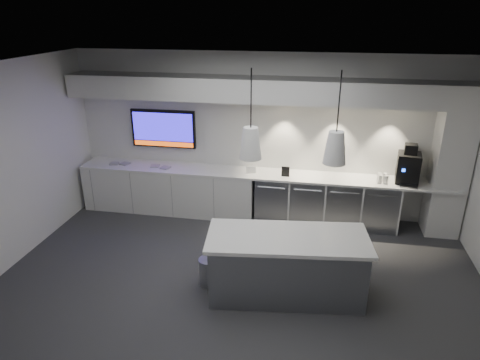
% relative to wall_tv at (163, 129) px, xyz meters
% --- Properties ---
extents(floor, '(7.00, 7.00, 0.00)m').
position_rel_wall_tv_xyz_m(floor, '(1.90, -2.45, -1.56)').
color(floor, '#313234').
rests_on(floor, ground).
extents(ceiling, '(7.00, 7.00, 0.00)m').
position_rel_wall_tv_xyz_m(ceiling, '(1.90, -2.45, 1.44)').
color(ceiling, black).
rests_on(ceiling, wall_back).
extents(wall_back, '(7.00, 0.00, 7.00)m').
position_rel_wall_tv_xyz_m(wall_back, '(1.90, 0.05, -0.06)').
color(wall_back, silver).
rests_on(wall_back, floor).
extents(wall_front, '(7.00, 0.00, 7.00)m').
position_rel_wall_tv_xyz_m(wall_front, '(1.90, -4.95, -0.06)').
color(wall_front, silver).
rests_on(wall_front, floor).
extents(wall_left, '(0.00, 7.00, 7.00)m').
position_rel_wall_tv_xyz_m(wall_left, '(-1.60, -2.45, -0.06)').
color(wall_left, silver).
rests_on(wall_left, floor).
extents(back_counter, '(6.80, 0.65, 0.04)m').
position_rel_wall_tv_xyz_m(back_counter, '(1.90, -0.27, -0.68)').
color(back_counter, white).
rests_on(back_counter, left_base_cabinets).
extents(left_base_cabinets, '(3.30, 0.63, 0.86)m').
position_rel_wall_tv_xyz_m(left_base_cabinets, '(0.15, -0.27, -1.13)').
color(left_base_cabinets, silver).
rests_on(left_base_cabinets, floor).
extents(fridge_unit_a, '(0.60, 0.61, 0.85)m').
position_rel_wall_tv_xyz_m(fridge_unit_a, '(2.15, -0.27, -1.13)').
color(fridge_unit_a, gray).
rests_on(fridge_unit_a, floor).
extents(fridge_unit_b, '(0.60, 0.61, 0.85)m').
position_rel_wall_tv_xyz_m(fridge_unit_b, '(2.78, -0.27, -1.13)').
color(fridge_unit_b, gray).
rests_on(fridge_unit_b, floor).
extents(fridge_unit_c, '(0.60, 0.61, 0.85)m').
position_rel_wall_tv_xyz_m(fridge_unit_c, '(3.41, -0.27, -1.13)').
color(fridge_unit_c, gray).
rests_on(fridge_unit_c, floor).
extents(fridge_unit_d, '(0.60, 0.61, 0.85)m').
position_rel_wall_tv_xyz_m(fridge_unit_d, '(4.04, -0.27, -1.13)').
color(fridge_unit_d, gray).
rests_on(fridge_unit_d, floor).
extents(backsplash, '(4.60, 0.03, 1.30)m').
position_rel_wall_tv_xyz_m(backsplash, '(3.10, 0.03, -0.01)').
color(backsplash, silver).
rests_on(backsplash, wall_back).
extents(soffit, '(6.90, 0.60, 0.40)m').
position_rel_wall_tv_xyz_m(soffit, '(1.90, -0.25, 0.84)').
color(soffit, silver).
rests_on(soffit, wall_back).
extents(column, '(0.55, 0.55, 2.60)m').
position_rel_wall_tv_xyz_m(column, '(5.10, -0.25, -0.26)').
color(column, silver).
rests_on(column, floor).
extents(wall_tv, '(1.25, 0.07, 0.72)m').
position_rel_wall_tv_xyz_m(wall_tv, '(0.00, 0.00, 0.00)').
color(wall_tv, black).
rests_on(wall_tv, wall_back).
extents(island, '(2.22, 1.15, 0.90)m').
position_rel_wall_tv_xyz_m(island, '(2.59, -2.54, -1.10)').
color(island, gray).
rests_on(island, floor).
extents(bin, '(0.36, 0.36, 0.40)m').
position_rel_wall_tv_xyz_m(bin, '(1.49, -2.50, -1.36)').
color(bin, gray).
rests_on(bin, floor).
extents(coffee_machine, '(0.42, 0.58, 0.67)m').
position_rel_wall_tv_xyz_m(coffee_machine, '(4.44, -0.25, -0.38)').
color(coffee_machine, black).
rests_on(coffee_machine, back_counter).
extents(sign_black, '(0.14, 0.03, 0.18)m').
position_rel_wall_tv_xyz_m(sign_black, '(2.37, -0.37, -0.57)').
color(sign_black, black).
rests_on(sign_black, back_counter).
extents(sign_white, '(0.18, 0.07, 0.14)m').
position_rel_wall_tv_xyz_m(sign_white, '(1.75, -0.34, -0.59)').
color(sign_white, white).
rests_on(sign_white, back_counter).
extents(cup_cluster, '(0.17, 0.17, 0.15)m').
position_rel_wall_tv_xyz_m(cup_cluster, '(4.03, -0.35, -0.59)').
color(cup_cluster, silver).
rests_on(cup_cluster, back_counter).
extents(tray_a, '(0.19, 0.19, 0.02)m').
position_rel_wall_tv_xyz_m(tray_a, '(-0.92, -0.32, -0.65)').
color(tray_a, '#989898').
rests_on(tray_a, back_counter).
extents(tray_b, '(0.20, 0.20, 0.02)m').
position_rel_wall_tv_xyz_m(tray_b, '(-0.71, -0.30, -0.65)').
color(tray_b, '#989898').
rests_on(tray_b, back_counter).
extents(tray_c, '(0.19, 0.19, 0.02)m').
position_rel_wall_tv_xyz_m(tray_c, '(-0.10, -0.31, -0.65)').
color(tray_c, '#989898').
rests_on(tray_c, back_counter).
extents(tray_d, '(0.20, 0.20, 0.02)m').
position_rel_wall_tv_xyz_m(tray_d, '(0.12, -0.37, -0.65)').
color(tray_d, '#989898').
rests_on(tray_d, back_counter).
extents(pendant_left, '(0.28, 0.28, 1.09)m').
position_rel_wall_tv_xyz_m(pendant_left, '(2.08, -2.54, 0.59)').
color(pendant_left, silver).
rests_on(pendant_left, ceiling).
extents(pendant_right, '(0.28, 0.28, 1.09)m').
position_rel_wall_tv_xyz_m(pendant_right, '(3.10, -2.54, 0.59)').
color(pendant_right, silver).
rests_on(pendant_right, ceiling).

